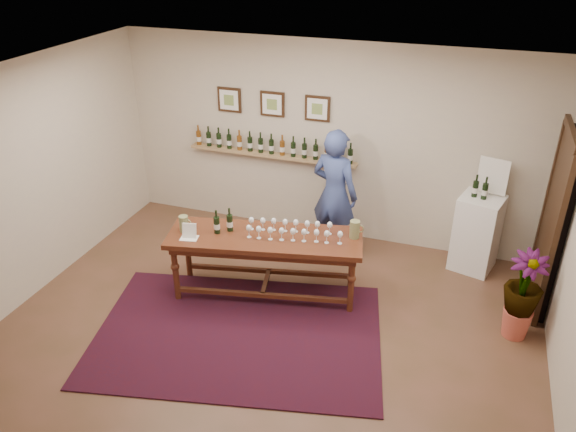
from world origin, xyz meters
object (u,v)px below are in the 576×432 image
(potted_plant, at_px, (522,296))
(tasting_table, at_px, (265,245))
(person, at_px, (335,194))
(display_pedestal, at_px, (477,233))

(potted_plant, bearing_deg, tasting_table, -177.24)
(person, bearing_deg, display_pedestal, -155.97)
(tasting_table, bearing_deg, potted_plant, -9.24)
(display_pedestal, bearing_deg, potted_plant, -68.37)
(tasting_table, distance_m, potted_plant, 2.93)
(tasting_table, bearing_deg, person, 53.48)
(potted_plant, bearing_deg, person, 156.27)
(tasting_table, relative_size, display_pedestal, 2.35)
(tasting_table, relative_size, potted_plant, 2.62)
(display_pedestal, relative_size, person, 0.57)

